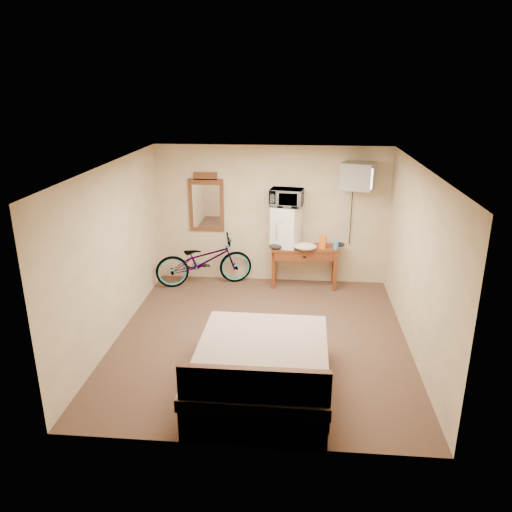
% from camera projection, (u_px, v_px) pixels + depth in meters
% --- Properties ---
extents(room, '(4.60, 4.64, 2.50)m').
position_uv_depth(room, '(261.00, 257.00, 6.87)').
color(room, '#4C3526').
rests_on(room, ground).
extents(desk, '(1.22, 0.55, 0.75)m').
position_uv_depth(desk, '(305.00, 255.00, 8.92)').
color(desk, brown).
rests_on(desk, floor).
extents(mini_fridge, '(0.56, 0.55, 0.73)m').
position_uv_depth(mini_fridge, '(286.00, 226.00, 8.82)').
color(mini_fridge, white).
rests_on(mini_fridge, desk).
extents(microwave, '(0.61, 0.46, 0.31)m').
position_uv_depth(microwave, '(287.00, 198.00, 8.65)').
color(microwave, white).
rests_on(microwave, mini_fridge).
extents(snack_bag, '(0.13, 0.10, 0.23)m').
position_uv_depth(snack_bag, '(323.00, 242.00, 8.78)').
color(snack_bag, orange).
rests_on(snack_bag, desk).
extents(blue_cup, '(0.09, 0.09, 0.15)m').
position_uv_depth(blue_cup, '(336.00, 245.00, 8.75)').
color(blue_cup, '#4490E8').
rests_on(blue_cup, desk).
extents(cloth_cream, '(0.41, 0.31, 0.12)m').
position_uv_depth(cloth_cream, '(305.00, 246.00, 8.72)').
color(cloth_cream, silver).
rests_on(cloth_cream, desk).
extents(cloth_dark_a, '(0.24, 0.18, 0.09)m').
position_uv_depth(cloth_dark_a, '(276.00, 246.00, 8.78)').
color(cloth_dark_a, black).
rests_on(cloth_dark_a, desk).
extents(cloth_dark_b, '(0.18, 0.15, 0.08)m').
position_uv_depth(cloth_dark_b, '(340.00, 244.00, 8.89)').
color(cloth_dark_b, black).
rests_on(cloth_dark_b, desk).
extents(crt_television, '(0.63, 0.67, 0.45)m').
position_uv_depth(crt_television, '(358.00, 176.00, 8.39)').
color(crt_television, black).
rests_on(crt_television, room).
extents(wall_mirror, '(0.64, 0.04, 1.08)m').
position_uv_depth(wall_mirror, '(206.00, 203.00, 9.04)').
color(wall_mirror, brown).
rests_on(wall_mirror, room).
extents(bicycle, '(1.86, 1.12, 0.92)m').
position_uv_depth(bicycle, '(204.00, 261.00, 9.07)').
color(bicycle, black).
rests_on(bicycle, floor).
extents(bed, '(1.59, 2.10, 0.90)m').
position_uv_depth(bed, '(261.00, 372.00, 5.89)').
color(bed, brown).
rests_on(bed, floor).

